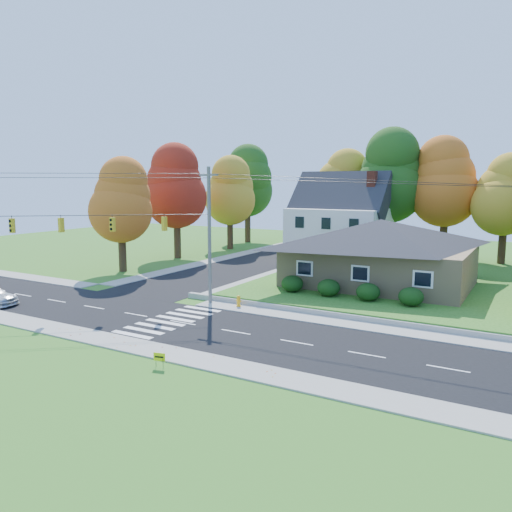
# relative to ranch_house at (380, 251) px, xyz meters

# --- Properties ---
(ground) EXTENTS (120.00, 120.00, 0.00)m
(ground) POSITION_rel_ranch_house_xyz_m (-8.00, -16.00, -3.27)
(ground) COLOR #3D7923
(road_main) EXTENTS (90.00, 8.00, 0.02)m
(road_main) POSITION_rel_ranch_house_xyz_m (-8.00, -16.00, -3.26)
(road_main) COLOR black
(road_main) RESTS_ON ground
(road_cross) EXTENTS (8.00, 44.00, 0.02)m
(road_cross) POSITION_rel_ranch_house_xyz_m (-16.00, 10.00, -3.25)
(road_cross) COLOR black
(road_cross) RESTS_ON ground
(sidewalk_north) EXTENTS (90.00, 2.00, 0.08)m
(sidewalk_north) POSITION_rel_ranch_house_xyz_m (-8.00, -11.00, -3.23)
(sidewalk_north) COLOR #9C9A90
(sidewalk_north) RESTS_ON ground
(sidewalk_south) EXTENTS (90.00, 2.00, 0.08)m
(sidewalk_south) POSITION_rel_ranch_house_xyz_m (-8.00, -21.00, -3.23)
(sidewalk_south) COLOR #9C9A90
(sidewalk_south) RESTS_ON ground
(lawn) EXTENTS (30.00, 30.00, 0.50)m
(lawn) POSITION_rel_ranch_house_xyz_m (5.00, 5.00, -3.02)
(lawn) COLOR #3D7923
(lawn) RESTS_ON ground
(ranch_house) EXTENTS (14.60, 10.60, 5.40)m
(ranch_house) POSITION_rel_ranch_house_xyz_m (0.00, 0.00, 0.00)
(ranch_house) COLOR tan
(ranch_house) RESTS_ON lawn
(colonial_house) EXTENTS (10.40, 8.40, 9.60)m
(colonial_house) POSITION_rel_ranch_house_xyz_m (-7.96, 12.00, 1.32)
(colonial_house) COLOR silver
(colonial_house) RESTS_ON lawn
(hedge_row) EXTENTS (10.70, 1.70, 1.27)m
(hedge_row) POSITION_rel_ranch_house_xyz_m (-0.50, -6.20, -2.13)
(hedge_row) COLOR #163A10
(hedge_row) RESTS_ON lawn
(traffic_infrastructure) EXTENTS (38.10, 10.66, 10.00)m
(traffic_infrastructure) POSITION_rel_ranch_house_xyz_m (-8.15, -14.65, 1.88)
(traffic_infrastructure) COLOR #666059
(traffic_infrastructure) RESTS_ON ground
(tree_lot_0) EXTENTS (6.72, 6.72, 12.51)m
(tree_lot_0) POSITION_rel_ranch_house_xyz_m (-10.00, 18.00, 5.04)
(tree_lot_0) COLOR #3F2A19
(tree_lot_0) RESTS_ON lawn
(tree_lot_1) EXTENTS (7.84, 7.84, 14.60)m
(tree_lot_1) POSITION_rel_ranch_house_xyz_m (-4.00, 17.00, 6.35)
(tree_lot_1) COLOR #3F2A19
(tree_lot_1) RESTS_ON lawn
(tree_lot_2) EXTENTS (7.28, 7.28, 13.56)m
(tree_lot_2) POSITION_rel_ranch_house_xyz_m (2.00, 18.00, 5.70)
(tree_lot_2) COLOR #3F2A19
(tree_lot_2) RESTS_ON lawn
(tree_lot_3) EXTENTS (6.16, 6.16, 11.47)m
(tree_lot_3) POSITION_rel_ranch_house_xyz_m (8.00, 17.00, 4.39)
(tree_lot_3) COLOR #3F2A19
(tree_lot_3) RESTS_ON lawn
(tree_west_0) EXTENTS (6.16, 6.16, 11.47)m
(tree_west_0) POSITION_rel_ranch_house_xyz_m (-25.00, -4.00, 3.89)
(tree_west_0) COLOR #3F2A19
(tree_west_0) RESTS_ON ground
(tree_west_1) EXTENTS (7.28, 7.28, 13.56)m
(tree_west_1) POSITION_rel_ranch_house_xyz_m (-26.00, 6.00, 5.20)
(tree_west_1) COLOR #3F2A19
(tree_west_1) RESTS_ON ground
(tree_west_2) EXTENTS (6.72, 6.72, 12.51)m
(tree_west_2) POSITION_rel_ranch_house_xyz_m (-25.00, 16.00, 4.54)
(tree_west_2) COLOR #3F2A19
(tree_west_2) RESTS_ON ground
(tree_west_3) EXTENTS (7.84, 7.84, 14.60)m
(tree_west_3) POSITION_rel_ranch_house_xyz_m (-27.00, 24.00, 5.85)
(tree_west_3) COLOR #3F2A19
(tree_west_3) RESTS_ON ground
(white_car) EXTENTS (1.86, 3.89, 1.23)m
(white_car) POSITION_rel_ranch_house_xyz_m (-15.02, 18.29, -2.63)
(white_car) COLOR white
(white_car) RESTS_ON road_cross
(fire_hydrant) EXTENTS (0.50, 0.39, 0.87)m
(fire_hydrant) POSITION_rel_ranch_house_xyz_m (-7.05, -10.77, -2.85)
(fire_hydrant) COLOR #F2A713
(fire_hydrant) RESTS_ON ground
(yard_sign) EXTENTS (0.59, 0.17, 0.76)m
(yard_sign) POSITION_rel_ranch_house_xyz_m (-4.10, -22.76, -2.73)
(yard_sign) COLOR black
(yard_sign) RESTS_ON ground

